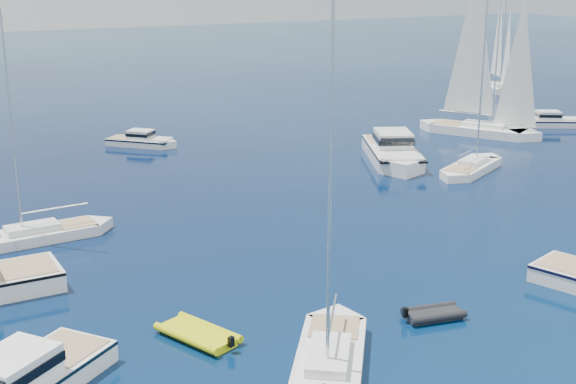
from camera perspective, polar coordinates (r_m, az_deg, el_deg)
name	(u,v)px	position (r m, az deg, el deg)	size (l,w,h in m)	color
motor_cruiser_far_r	(549,126)	(86.03, 18.68, 4.61)	(2.42, 7.92, 2.08)	silver
motor_cruiser_distant	(393,161)	(67.06, 7.74, 2.25)	(3.86, 12.61, 3.31)	silver
motor_cruiser_horizon	(143,146)	(73.58, -10.68, 3.36)	(2.25, 7.35, 1.93)	silver
sailboat_fore	(329,369)	(32.75, 3.06, -12.94)	(2.73, 10.49, 15.42)	white
sailboat_mid_l	(40,240)	(49.62, -17.85, -3.37)	(2.53, 9.74, 14.32)	silver
sailboat_centre	(471,171)	(64.87, 13.37, 1.49)	(2.57, 9.89, 14.54)	white
sailboat_sails_r	(478,134)	(79.73, 13.86, 4.14)	(3.40, 13.06, 19.20)	white
sailboat_sails_far	(497,91)	(109.92, 15.16, 7.24)	(2.74, 10.52, 15.47)	silver
tender_yellow	(198,338)	(35.38, -6.65, -10.69)	(2.22, 4.13, 0.95)	#D0D00C
tender_grey_near	(433,318)	(37.67, 10.67, -9.14)	(1.69, 2.96, 0.95)	black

